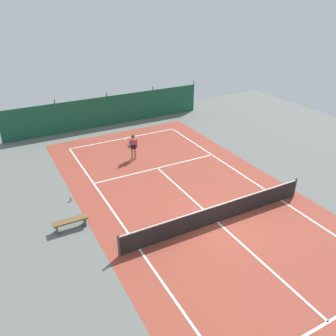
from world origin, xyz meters
TOP-DOWN VIEW (x-y plane):
  - ground_plane at (0.00, 0.00)m, footprint 36.00×36.00m
  - court_surface at (0.00, 0.00)m, footprint 11.02×26.60m
  - tennis_net at (0.00, 0.00)m, footprint 10.12×0.10m
  - back_fence at (-0.00, 15.68)m, footprint 16.30×0.98m
  - tennis_player at (-0.77, 8.33)m, footprint 0.86×0.62m
  - tennis_ball_near_player at (2.26, 11.08)m, footprint 0.07×0.07m
  - tennis_ball_midcourt at (1.92, 3.42)m, footprint 0.07×0.07m
  - tennis_ball_by_sideline at (-3.62, 5.25)m, footprint 0.07×0.07m
  - courtside_bench at (-6.31, 2.83)m, footprint 1.60×0.40m
  - water_bottle at (-5.72, 5.22)m, footprint 0.08×0.08m

SIDE VIEW (x-z plane):
  - ground_plane at x=0.00m, z-range 0.00..0.00m
  - court_surface at x=0.00m, z-range 0.00..0.01m
  - tennis_ball_near_player at x=2.26m, z-range 0.00..0.07m
  - tennis_ball_midcourt at x=1.92m, z-range 0.00..0.07m
  - tennis_ball_by_sideline at x=-3.62m, z-range 0.00..0.07m
  - water_bottle at x=-5.72m, z-range 0.00..0.24m
  - courtside_bench at x=-6.31m, z-range 0.13..0.62m
  - tennis_net at x=0.00m, z-range -0.04..1.06m
  - back_fence at x=0.00m, z-range -0.68..2.02m
  - tennis_player at x=-0.77m, z-range 0.14..1.78m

